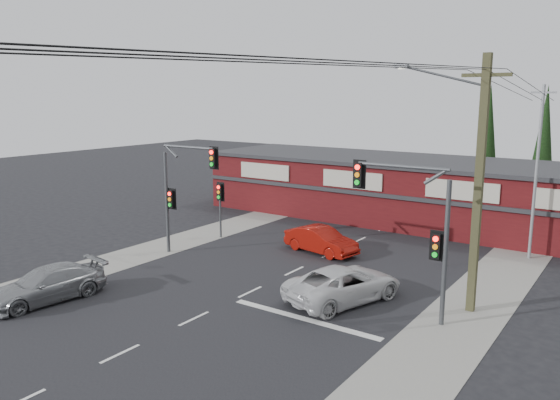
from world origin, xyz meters
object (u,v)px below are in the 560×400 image
Objects in this scene: red_sedan at (321,240)px; silver_suv at (47,285)px; utility_pole at (476,177)px; shop_building at (391,187)px; white_suv at (344,284)px.

silver_suv is at bearing 166.35° from red_sedan.
utility_pole reaches higher than red_sedan.
red_sedan is (5.81, 12.64, 0.00)m from silver_suv.
shop_building is at bearing 13.40° from red_sedan.
silver_suv is 13.91m from red_sedan.
white_suv is 1.09× the size of silver_suv.
red_sedan is (-4.38, 5.56, -0.03)m from white_suv.
silver_suv is 1.13× the size of red_sedan.
utility_pole reaches higher than shop_building.
utility_pole reaches higher than silver_suv.
red_sedan is at bearing -87.63° from shop_building.
white_suv is 12.40m from silver_suv.
utility_pole reaches higher than white_suv.
white_suv is 0.53× the size of utility_pole.
red_sedan is 10.45m from shop_building.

